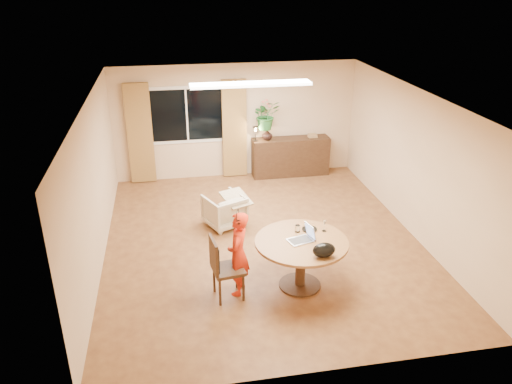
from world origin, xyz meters
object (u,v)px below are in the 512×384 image
dining_chair (228,268)px  sideboard (290,157)px  child (238,254)px  armchair (224,210)px  dining_table (301,251)px

dining_chair → sideboard: size_ratio=0.55×
sideboard → dining_chair: bearing=-114.3°
child → sideboard: child is taller
dining_chair → child: child is taller
armchair → child: bearing=64.9°
child → dining_chair: bearing=-39.3°
dining_chair → armchair: 2.28m
dining_table → dining_chair: (-1.11, -0.07, -0.13)m
dining_table → sideboard: bearing=78.1°
sideboard → dining_table: bearing=-101.9°
child → armchair: (0.05, 2.16, -0.34)m
dining_table → sideboard: sideboard is taller
dining_chair → armchair: size_ratio=1.45×
dining_table → dining_chair: size_ratio=1.40×
dining_chair → sideboard: dining_chair is taller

